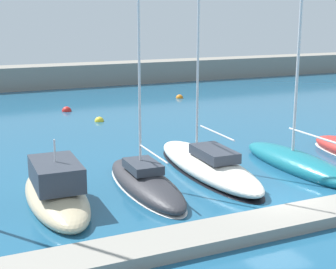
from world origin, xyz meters
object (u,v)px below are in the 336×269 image
object	(u,v)px
sailboat_teal_fifth	(296,161)
mooring_buoy_yellow	(99,121)
mooring_buoy_red	(67,111)
sailboat_ivory_fourth	(207,164)
mooring_buoy_orange	(180,98)
motorboat_sand_second	(56,192)
sailboat_charcoal_third	(145,182)

from	to	relation	value
sailboat_teal_fifth	mooring_buoy_yellow	bearing A→B (deg)	20.44
mooring_buoy_red	sailboat_ivory_fourth	bearing A→B (deg)	-82.88
sailboat_ivory_fourth	mooring_buoy_red	xyz separation A→B (m)	(-2.40, 19.20, -0.44)
sailboat_teal_fifth	mooring_buoy_orange	distance (m)	23.16
sailboat_teal_fifth	mooring_buoy_red	size ratio (longest dim) A/B	21.22
sailboat_teal_fifth	mooring_buoy_red	bearing A→B (deg)	18.94
motorboat_sand_second	mooring_buoy_yellow	size ratio (longest dim) A/B	10.93
sailboat_teal_fifth	mooring_buoy_orange	xyz separation A→B (m)	(4.49, 22.72, -0.40)
sailboat_ivory_fourth	sailboat_teal_fifth	world-z (taller)	sailboat_ivory_fourth
sailboat_teal_fifth	mooring_buoy_yellow	distance (m)	16.52
motorboat_sand_second	mooring_buoy_orange	xyz separation A→B (m)	(16.73, 22.52, -0.50)
motorboat_sand_second	sailboat_ivory_fourth	distance (m)	7.90
sailboat_ivory_fourth	mooring_buoy_yellow	world-z (taller)	sailboat_ivory_fourth
sailboat_teal_fifth	mooring_buoy_yellow	xyz separation A→B (m)	(-5.61, 15.53, -0.40)
motorboat_sand_second	sailboat_teal_fifth	bearing A→B (deg)	-88.58
sailboat_charcoal_third	sailboat_teal_fifth	world-z (taller)	sailboat_teal_fifth
motorboat_sand_second	mooring_buoy_red	bearing A→B (deg)	-12.59
sailboat_ivory_fourth	mooring_buoy_red	distance (m)	19.36
sailboat_charcoal_third	sailboat_teal_fifth	xyz separation A→B (m)	(8.17, -0.33, 0.08)
motorboat_sand_second	mooring_buoy_red	world-z (taller)	motorboat_sand_second
mooring_buoy_red	sailboat_charcoal_third	bearing A→B (deg)	-93.85
motorboat_sand_second	sailboat_teal_fifth	distance (m)	12.24
motorboat_sand_second	mooring_buoy_orange	world-z (taller)	motorboat_sand_second
sailboat_charcoal_third	sailboat_ivory_fourth	xyz separation A→B (m)	(3.76, 1.00, 0.12)
sailboat_ivory_fourth	mooring_buoy_orange	xyz separation A→B (m)	(8.91, 21.39, -0.44)
sailboat_ivory_fourth	mooring_buoy_yellow	size ratio (longest dim) A/B	30.84
sailboat_charcoal_third	mooring_buoy_red	bearing A→B (deg)	-2.06
sailboat_charcoal_third	motorboat_sand_second	bearing A→B (deg)	93.70
sailboat_charcoal_third	mooring_buoy_red	distance (m)	20.25
motorboat_sand_second	mooring_buoy_yellow	world-z (taller)	motorboat_sand_second
sailboat_charcoal_third	sailboat_teal_fifth	size ratio (longest dim) A/B	0.92
sailboat_charcoal_third	mooring_buoy_yellow	xyz separation A→B (m)	(2.56, 15.20, -0.32)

